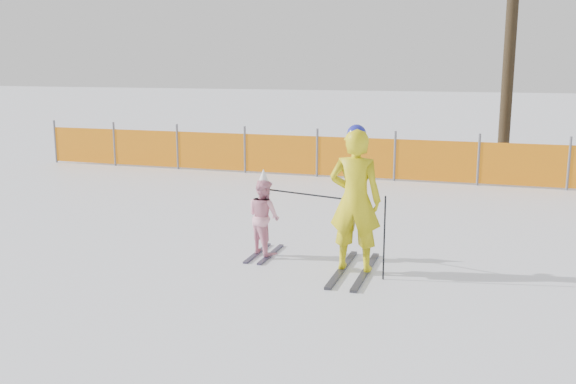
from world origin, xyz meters
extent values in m
plane|color=white|center=(0.00, 0.00, 0.00)|extent=(120.00, 120.00, 0.00)
cube|color=black|center=(0.94, 0.07, 0.02)|extent=(0.09, 1.71, 0.04)
cube|color=black|center=(1.28, 0.07, 0.02)|extent=(0.09, 1.71, 0.04)
imported|color=yellow|center=(1.11, 0.07, 1.04)|extent=(0.73, 0.48, 1.99)
sphere|color=#1B1F99|center=(1.11, 0.07, 1.95)|extent=(0.26, 0.26, 0.26)
cube|color=black|center=(-0.49, 0.46, 0.01)|extent=(0.09, 1.06, 0.03)
cube|color=black|center=(-0.27, 0.46, 0.01)|extent=(0.09, 1.06, 0.03)
imported|color=#F5A0B9|center=(-0.38, 0.46, 0.61)|extent=(0.71, 0.68, 1.15)
cone|color=white|center=(-0.38, 0.46, 1.22)|extent=(0.19, 0.19, 0.24)
cylinder|color=black|center=(1.56, -0.13, 0.58)|extent=(0.02, 0.02, 1.16)
cylinder|color=black|center=(0.37, 0.27, 1.03)|extent=(1.25, 0.35, 0.02)
cylinder|color=#595960|center=(-9.40, 7.40, 0.62)|extent=(0.06, 0.06, 1.25)
cylinder|color=#595960|center=(-7.40, 7.40, 0.62)|extent=(0.06, 0.06, 1.25)
cylinder|color=#595960|center=(-5.40, 7.40, 0.62)|extent=(0.06, 0.06, 1.25)
cylinder|color=#595960|center=(-3.40, 7.40, 0.62)|extent=(0.06, 0.06, 1.25)
cylinder|color=#595960|center=(-1.40, 7.40, 0.62)|extent=(0.06, 0.06, 1.25)
cylinder|color=#595960|center=(0.60, 7.40, 0.62)|extent=(0.06, 0.06, 1.25)
cylinder|color=#595960|center=(2.60, 7.40, 0.62)|extent=(0.06, 0.06, 1.25)
cylinder|color=#595960|center=(4.60, 7.40, 0.62)|extent=(0.06, 0.06, 1.25)
cube|color=orange|center=(-1.74, 7.40, 0.55)|extent=(15.32, 0.03, 1.00)
cylinder|color=black|center=(3.21, 10.77, 3.20)|extent=(0.32, 0.32, 6.40)
camera|label=1|loc=(2.85, -8.47, 2.90)|focal=40.00mm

